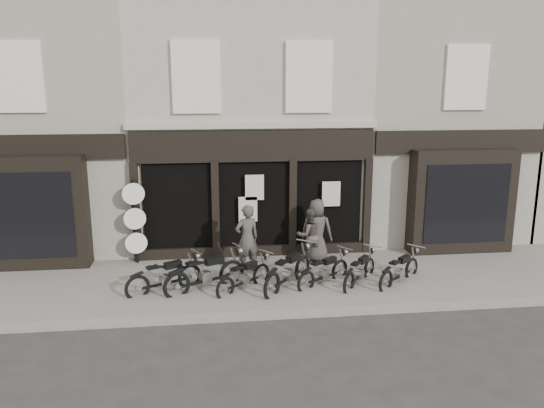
{
  "coord_description": "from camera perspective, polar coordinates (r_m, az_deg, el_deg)",
  "views": [
    {
      "loc": [
        -1.29,
        -12.4,
        5.23
      ],
      "look_at": [
        0.37,
        1.6,
        2.01
      ],
      "focal_mm": 35.0,
      "sensor_mm": 36.0,
      "label": 1
    }
  ],
  "objects": [
    {
      "name": "advert_sign_post",
      "position": [
        15.71,
        -14.48,
        -2.23
      ],
      "size": [
        0.62,
        0.4,
        2.57
      ],
      "rotation": [
        0.0,
        0.0,
        0.18
      ],
      "color": "black",
      "rests_on": "ground"
    },
    {
      "name": "motorcycle_5",
      "position": [
        14.2,
        9.42,
        -7.36
      ],
      "size": [
        1.39,
        1.61,
        0.92
      ],
      "rotation": [
        0.0,
        0.0,
        0.89
      ],
      "color": "black",
      "rests_on": "ground"
    },
    {
      "name": "kerb",
      "position": [
        12.35,
        -0.17,
        -11.87
      ],
      "size": [
        30.0,
        0.25,
        0.13
      ],
      "primitive_type": "cube",
      "color": "gray",
      "rests_on": "ground_plane"
    },
    {
      "name": "neighbour_left",
      "position": [
        19.02,
        -22.44,
        8.31
      ],
      "size": [
        5.6,
        6.73,
        8.34
      ],
      "color": "gray",
      "rests_on": "ground"
    },
    {
      "name": "man_right",
      "position": [
        15.53,
        4.82,
        -2.82
      ],
      "size": [
        1.05,
        0.86,
        1.86
      ],
      "primitive_type": "imported",
      "rotation": [
        0.0,
        0.0,
        2.8
      ],
      "color": "#3C3732",
      "rests_on": "pavement"
    },
    {
      "name": "pavement",
      "position": [
        14.33,
        -1.17,
        -8.31
      ],
      "size": [
        30.0,
        4.2,
        0.12
      ],
      "primitive_type": "cube",
      "color": "slate",
      "rests_on": "ground_plane"
    },
    {
      "name": "central_building",
      "position": [
        18.43,
        -2.79,
        9.26
      ],
      "size": [
        7.3,
        6.22,
        8.34
      ],
      "color": "#B3AC99",
      "rests_on": "ground"
    },
    {
      "name": "motorcycle_1",
      "position": [
        13.7,
        -7.11,
        -7.74
      ],
      "size": [
        2.1,
        1.35,
        1.1
      ],
      "rotation": [
        0.0,
        0.0,
        0.49
      ],
      "color": "black",
      "rests_on": "ground"
    },
    {
      "name": "motorcycle_6",
      "position": [
        14.44,
        13.57,
        -7.19
      ],
      "size": [
        1.61,
        1.44,
        0.93
      ],
      "rotation": [
        0.0,
        0.0,
        0.71
      ],
      "color": "black",
      "rests_on": "ground"
    },
    {
      "name": "neighbour_right",
      "position": [
        19.86,
        16.06,
        8.93
      ],
      "size": [
        5.6,
        6.73,
        8.34
      ],
      "color": "gray",
      "rests_on": "ground"
    },
    {
      "name": "motorcycle_3",
      "position": [
        13.78,
        1.77,
        -7.53
      ],
      "size": [
        1.63,
        1.92,
        1.09
      ],
      "rotation": [
        0.0,
        0.0,
        0.9
      ],
      "color": "black",
      "rests_on": "ground"
    },
    {
      "name": "man_centre",
      "position": [
        15.49,
        4.06,
        -3.36
      ],
      "size": [
        0.84,
        0.69,
        1.59
      ],
      "primitive_type": "imported",
      "rotation": [
        0.0,
        0.0,
        3.27
      ],
      "color": "#474039",
      "rests_on": "pavement"
    },
    {
      "name": "ground_plane",
      "position": [
        13.52,
        -0.79,
        -9.91
      ],
      "size": [
        90.0,
        90.0,
        0.0
      ],
      "primitive_type": "plane",
      "color": "#2D2B28",
      "rests_on": "ground"
    },
    {
      "name": "motorcycle_4",
      "position": [
        14.05,
        5.61,
        -7.47
      ],
      "size": [
        1.66,
        1.31,
        0.92
      ],
      "rotation": [
        0.0,
        0.0,
        0.62
      ],
      "color": "black",
      "rests_on": "ground"
    },
    {
      "name": "motorcycle_2",
      "position": [
        13.66,
        -2.97,
        -8.04
      ],
      "size": [
        1.56,
        1.44,
        0.92
      ],
      "rotation": [
        0.0,
        0.0,
        0.73
      ],
      "color": "black",
      "rests_on": "ground"
    },
    {
      "name": "man_left",
      "position": [
        14.6,
        -2.71,
        -3.73
      ],
      "size": [
        0.81,
        0.66,
        1.9
      ],
      "primitive_type": "imported",
      "rotation": [
        0.0,
        0.0,
        3.49
      ],
      "color": "#423D36",
      "rests_on": "pavement"
    },
    {
      "name": "motorcycle_0",
      "position": [
        13.8,
        -11.42,
        -7.94
      ],
      "size": [
        1.9,
        1.21,
        0.99
      ],
      "rotation": [
        0.0,
        0.0,
        0.48
      ],
      "color": "black",
      "rests_on": "ground"
    }
  ]
}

